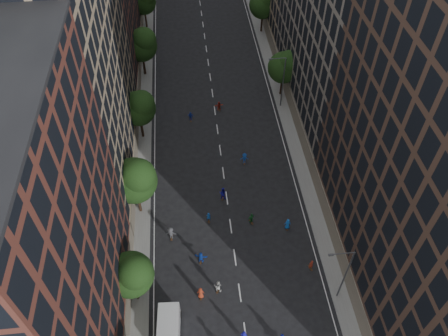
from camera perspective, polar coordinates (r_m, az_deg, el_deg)
The scene contains 29 objects.
ground at distance 66.48m, azimuth -0.83°, elevation 4.79°, with size 240.00×240.00×0.00m, color black.
sidewalk_left at distance 72.45m, azimuth -10.98°, elevation 8.08°, with size 4.00×105.00×0.15m, color slate.
sidewalk_right at distance 73.78m, azimuth 8.06°, elevation 9.35°, with size 4.00×105.00×0.15m, color slate.
bldg_left_a at distance 38.90m, azimuth -26.19°, elevation -10.27°, with size 14.00×22.00×30.00m, color #582A21.
bldg_left_b at distance 54.08m, azimuth -21.53°, elevation 12.80°, with size 14.00×26.00×34.00m, color #8E785D.
bldg_right_b at distance 64.27m, azimuth 16.78°, elevation 19.15°, with size 14.00×28.00×33.00m, color #6D635A.
tree_left_1 at distance 45.99m, azimuth -11.93°, elevation -13.38°, with size 4.80×4.80×8.21m.
tree_left_2 at distance 52.33m, azimuth -11.52°, elevation -1.46°, with size 5.60×5.60×9.45m.
tree_left_3 at distance 62.84m, azimuth -11.02°, elevation 7.82°, with size 5.00×5.00×8.58m.
tree_left_4 at distance 75.75m, azimuth -10.69°, elevation 15.65°, with size 5.40×5.40×9.08m.
tree_left_5 at distance 89.99m, azimuth -10.40°, elevation 20.74°, with size 4.80×4.80×8.33m.
tree_right_a at distance 70.68m, azimuth 7.98°, elevation 13.05°, with size 5.00×5.00×8.39m.
tree_right_b at distance 87.38m, azimuth 5.28°, elevation 20.65°, with size 5.20×5.20×8.83m.
streetlamp_near at distance 47.17m, azimuth 15.42°, elevation -13.06°, with size 2.64×0.22×9.06m.
streetlamp_far at distance 68.46m, azimuth 7.57°, elevation 11.36°, with size 2.64×0.22×9.06m.
cargo_van at distance 47.45m, azimuth -7.22°, elevation -20.20°, with size 2.57×5.02×2.61m.
skater_1 at distance 47.36m, azimuth 2.59°, elevation -21.08°, with size 0.70×0.46×1.92m, color #1714A9.
skater_6 at distance 49.41m, azimuth -3.06°, elevation -16.01°, with size 0.83×0.54×1.70m, color #A2331B.
skater_7 at distance 52.10m, azimuth 11.31°, elevation -12.28°, with size 0.54×0.36×1.49m, color maroon.
skater_8 at distance 49.65m, azimuth -0.82°, elevation -15.20°, with size 0.88×0.69×1.81m, color #AEADA9.
skater_9 at distance 53.53m, azimuth -6.93°, elevation -8.48°, with size 1.24×0.71×1.92m, color #404145.
skater_10 at distance 54.68m, azimuth 3.60°, elevation -6.58°, with size 0.99×0.41×1.70m, color #1D622B.
skater_11 at distance 51.58m, azimuth -3.05°, elevation -11.60°, with size 1.54×0.49×1.67m, color #143AA6.
skater_12 at distance 54.65m, azimuth 8.30°, elevation -7.27°, with size 0.80×0.52×1.65m, color #1551B0.
skater_13 at distance 54.84m, azimuth -2.03°, elevation -6.42°, with size 0.55×0.36×1.51m, color #1550B0.
skater_14 at distance 56.89m, azimuth -0.17°, elevation -3.34°, with size 0.92×0.72×1.90m, color #15139A.
skater_15 at distance 61.26m, azimuth 2.68°, elevation 1.24°, with size 1.12×0.64×1.73m, color #123C99.
skater_16 at distance 68.05m, azimuth -4.38°, elevation 6.72°, with size 0.93×0.39×1.59m, color #1733BC.
skater_17 at distance 69.84m, azimuth -0.66°, elevation 8.08°, with size 1.41×0.45×1.52m, color #AC2A1C.
Camera 1 is at (-4.06, -8.80, 44.97)m, focal length 35.00 mm.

